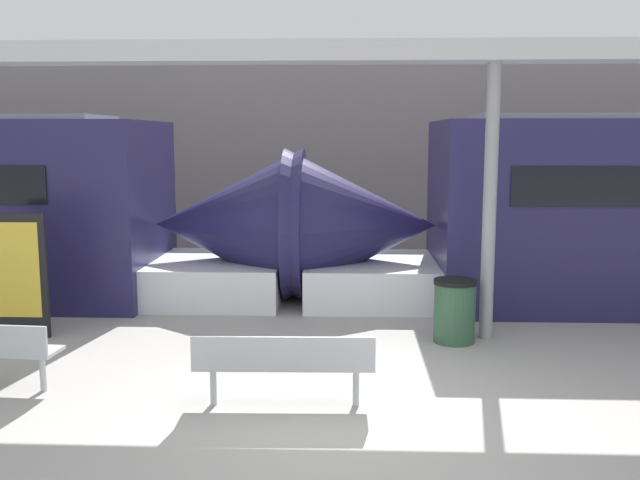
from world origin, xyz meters
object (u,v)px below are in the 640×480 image
bench_near (284,361)px  poster_board (5,275)px  support_column_near (490,204)px  trash_bin (455,311)px

bench_near → poster_board: size_ratio=1.07×
poster_board → support_column_near: support_column_near is taller
bench_near → trash_bin: bearing=48.2°
poster_board → support_column_near: (6.79, 0.24, 1.01)m
bench_near → support_column_near: bearing=44.8°
support_column_near → poster_board: bearing=-178.0°
bench_near → poster_board: poster_board is taller
trash_bin → support_column_near: support_column_near is taller
bench_near → poster_board: bearing=147.6°
trash_bin → poster_board: bearing=-179.8°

